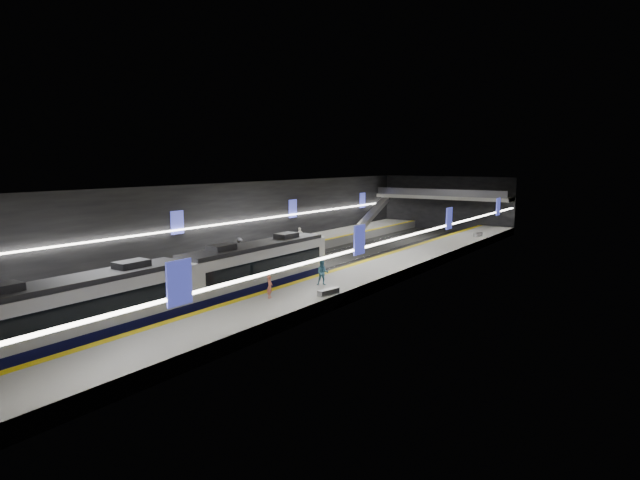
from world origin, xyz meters
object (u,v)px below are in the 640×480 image
Objects in this scene: passenger_right_b at (323,273)px; passenger_left_b at (239,247)px; train at (181,284)px; bench_left_near at (64,281)px; bench_right_near at (328,292)px; passenger_left_a at (300,236)px; bench_left_far at (258,243)px; passenger_right_a at (270,287)px; bench_right_far at (478,235)px; escalator at (373,212)px.

passenger_right_b is 14.60m from passenger_left_b.
bench_left_near is (-11.53, -1.42, -0.99)m from train.
train reaches higher than passenger_right_b.
passenger_left_a is (-15.00, 16.93, 0.76)m from bench_right_near.
passenger_left_b reaches higher than bench_left_far.
passenger_right_b is (5.01, 9.21, -0.26)m from train.
passenger_left_b is (-13.52, 5.50, -0.01)m from passenger_right_b.
bench_left_near is at bearing 85.11° from passenger_right_a.
passenger_left_b is (-12.69, 10.67, 0.15)m from passenger_right_a.
passenger_right_a is at bearing -123.78° from bench_right_near.
bench_right_far is at bearing 38.02° from bench_left_far.
bench_left_far is 1.06× the size of bench_right_near.
passenger_right_b is 19.64m from passenger_left_a.
bench_right_far is 37.92m from passenger_right_a.
passenger_right_a is 23.32m from passenger_left_a.
passenger_right_a reaches higher than bench_left_near.
passenger_right_a is (4.18, 4.03, -0.42)m from train.
bench_left_far is at bearing 113.77° from bench_left_near.
bench_right_near is (18.53, 8.41, 0.01)m from bench_left_near.
bench_right_far is at bearing 52.02° from passenger_right_b.
bench_right_far is at bearing -26.98° from passenger_right_a.
bench_left_far is at bearing -94.98° from escalator.
passenger_right_a is (15.71, 5.45, 0.57)m from bench_left_near.
train is 5.82m from passenger_right_a.
escalator is 45.95m from bench_left_near.
escalator is 41.19m from bench_right_near.
bench_left_near is 0.91× the size of passenger_left_b.
passenger_left_a is at bearing 104.66° from bench_left_near.
passenger_left_b is (3.02, 16.13, 0.72)m from bench_left_near.
passenger_right_b is at bearing 141.76° from bench_right_near.
escalator is 4.27× the size of bench_left_far.
bench_right_near is at bearing -67.72° from passenger_right_a.
escalator is 4.34× the size of bench_right_far.
bench_right_near is at bearing -84.17° from passenger_right_b.
passenger_left_a is (-13.01, 14.71, 0.04)m from passenger_right_b.
bench_right_near is 1.14× the size of passenger_right_a.
escalator is 5.12× the size of passenger_right_a.
escalator is at bearing -160.29° from passenger_left_a.
bench_left_near is at bearing 63.96° from passenger_left_b.
escalator is 4.73× the size of bench_left_near.
bench_right_far is at bearing 90.42° from bench_left_near.
passenger_right_a is (-2.82, -2.95, 0.56)m from bench_right_near.
train reaches higher than bench_right_near.
train is at bearing -71.19° from bench_left_far.
passenger_right_b is at bearing 61.44° from train.
bench_left_near is 16.42m from passenger_left_b.
bench_right_far is at bearing 156.00° from passenger_left_a.
passenger_right_b reaches higher than bench_left_far.
passenger_left_a reaches higher than bench_left_near.
train is 19.23× the size of passenger_right_a.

